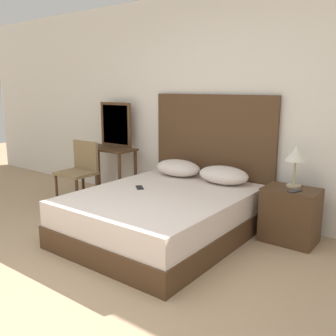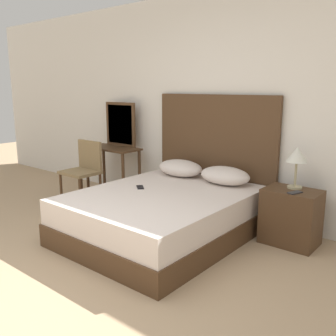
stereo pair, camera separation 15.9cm
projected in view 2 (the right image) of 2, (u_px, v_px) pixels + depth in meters
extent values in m
plane|color=tan|center=(30.00, 309.00, 2.70)|extent=(16.00, 16.00, 0.00)
cube|color=white|center=(229.00, 106.00, 4.47)|extent=(10.00, 0.06, 2.70)
cube|color=#4C331E|center=(162.00, 226.00, 4.01)|extent=(1.58, 1.95, 0.23)
cube|color=silver|center=(162.00, 204.00, 3.95)|extent=(1.55, 1.92, 0.25)
cube|color=#4C331E|center=(214.00, 155.00, 4.63)|extent=(1.66, 0.05, 1.49)
ellipsoid|color=silver|center=(180.00, 168.00, 4.65)|extent=(0.60, 0.40, 0.20)
ellipsoid|color=silver|center=(225.00, 176.00, 4.26)|extent=(0.60, 0.40, 0.20)
cube|color=black|center=(140.00, 187.00, 4.13)|extent=(0.16, 0.15, 0.01)
cube|color=#4C331E|center=(291.00, 217.00, 3.79)|extent=(0.54, 0.39, 0.57)
cylinder|color=tan|center=(295.00, 187.00, 3.79)|extent=(0.15, 0.15, 0.02)
cylinder|color=tan|center=(296.00, 174.00, 3.77)|extent=(0.02, 0.02, 0.25)
cone|color=silver|center=(297.00, 154.00, 3.72)|extent=(0.21, 0.21, 0.15)
cube|color=#232328|center=(295.00, 193.00, 3.62)|extent=(0.12, 0.16, 0.01)
cube|color=#4C331E|center=(112.00, 148.00, 5.37)|extent=(0.84, 0.40, 0.02)
cylinder|color=#4C331E|center=(88.00, 171.00, 5.56)|extent=(0.04, 0.04, 0.70)
cylinder|color=#4C331E|center=(123.00, 179.00, 5.09)|extent=(0.04, 0.04, 0.70)
cylinder|color=#4C331E|center=(104.00, 167.00, 5.80)|extent=(0.04, 0.04, 0.70)
cylinder|color=#4C331E|center=(140.00, 175.00, 5.33)|extent=(0.04, 0.04, 0.70)
cube|color=#4C331E|center=(121.00, 124.00, 5.43)|extent=(0.58, 0.03, 0.63)
cube|color=#B2BCC6|center=(120.00, 124.00, 5.43)|extent=(0.49, 0.01, 0.56)
cube|color=olive|center=(80.00, 172.00, 5.04)|extent=(0.48, 0.40, 0.04)
cube|color=olive|center=(90.00, 155.00, 5.13)|extent=(0.45, 0.04, 0.39)
cylinder|color=#4C331E|center=(61.00, 189.00, 5.09)|extent=(0.04, 0.04, 0.42)
cylinder|color=#4C331E|center=(80.00, 194.00, 4.83)|extent=(0.04, 0.04, 0.42)
cylinder|color=#4C331E|center=(81.00, 184.00, 5.35)|extent=(0.04, 0.04, 0.42)
cylinder|color=#4C331E|center=(101.00, 189.00, 5.09)|extent=(0.04, 0.04, 0.42)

